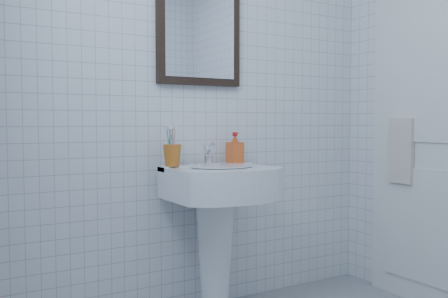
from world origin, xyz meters
TOP-DOWN VIEW (x-y plane):
  - wall_back at (0.00, 1.20)m, footprint 2.20×0.02m
  - wall_left at (-1.10, 0.00)m, footprint 0.02×2.40m
  - washbasin at (-0.05, 0.98)m, footprint 0.53×0.39m
  - faucet at (-0.05, 1.08)m, footprint 0.05×0.11m
  - toothbrush_cup at (-0.26, 1.08)m, footprint 0.11×0.11m
  - soap_dispenser at (0.13, 1.10)m, footprint 0.08×0.08m
  - wall_mirror at (-0.05, 1.18)m, footprint 0.50×0.04m
  - bathroom_door at (1.08, 0.55)m, footprint 0.04×0.80m
  - towel_ring at (1.06, 0.72)m, footprint 0.01×0.18m
  - hand_towel at (1.04, 0.72)m, footprint 0.03×0.16m

SIDE VIEW (x-z plane):
  - washbasin at x=-0.05m, z-range 0.14..0.96m
  - faucet at x=-0.05m, z-range 0.80..0.92m
  - toothbrush_cup at x=-0.26m, z-range 0.81..0.92m
  - hand_towel at x=1.04m, z-range 0.68..1.06m
  - soap_dispenser at x=0.13m, z-range 0.81..0.98m
  - bathroom_door at x=1.08m, z-range 0.00..2.00m
  - towel_ring at x=1.06m, z-range 0.96..1.14m
  - wall_back at x=0.00m, z-range 0.00..2.50m
  - wall_left at x=-1.10m, z-range 0.00..2.50m
  - wall_mirror at x=-0.05m, z-range 1.24..1.86m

